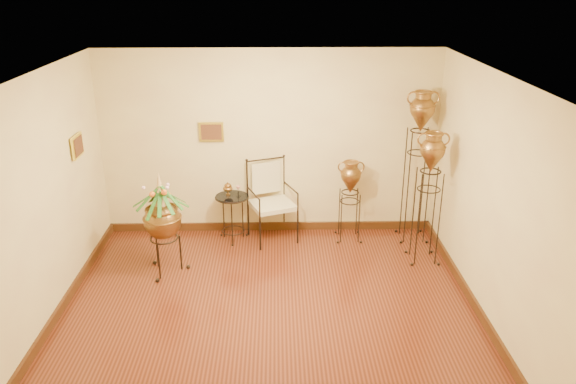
{
  "coord_description": "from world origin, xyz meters",
  "views": [
    {
      "loc": [
        0.11,
        -5.53,
        3.8
      ],
      "look_at": [
        0.25,
        1.3,
        1.1
      ],
      "focal_mm": 35.0,
      "sensor_mm": 36.0,
      "label": 1
    }
  ],
  "objects_px": {
    "planter_urn": "(162,217)",
    "armchair": "(272,202)",
    "side_table": "(233,217)",
    "amphora_tall": "(417,165)",
    "amphora_mid": "(428,197)"
  },
  "relations": [
    {
      "from": "armchair",
      "to": "side_table",
      "type": "distance_m",
      "value": 0.64
    },
    {
      "from": "amphora_tall",
      "to": "side_table",
      "type": "relative_size",
      "value": 2.54
    },
    {
      "from": "amphora_tall",
      "to": "planter_urn",
      "type": "bearing_deg",
      "value": -164.87
    },
    {
      "from": "planter_urn",
      "to": "side_table",
      "type": "distance_m",
      "value": 1.35
    },
    {
      "from": "amphora_mid",
      "to": "armchair",
      "type": "bearing_deg",
      "value": 161.95
    },
    {
      "from": "planter_urn",
      "to": "amphora_mid",
      "type": "bearing_deg",
      "value": 4.36
    },
    {
      "from": "amphora_mid",
      "to": "armchair",
      "type": "height_order",
      "value": "amphora_mid"
    },
    {
      "from": "amphora_tall",
      "to": "amphora_mid",
      "type": "relative_size",
      "value": 1.21
    },
    {
      "from": "amphora_mid",
      "to": "armchair",
      "type": "relative_size",
      "value": 1.55
    },
    {
      "from": "amphora_tall",
      "to": "amphora_mid",
      "type": "bearing_deg",
      "value": -90.0
    },
    {
      "from": "amphora_tall",
      "to": "armchair",
      "type": "distance_m",
      "value": 2.19
    },
    {
      "from": "amphora_mid",
      "to": "side_table",
      "type": "relative_size",
      "value": 2.09
    },
    {
      "from": "planter_urn",
      "to": "armchair",
      "type": "bearing_deg",
      "value": 33.8
    },
    {
      "from": "planter_urn",
      "to": "armchair",
      "type": "height_order",
      "value": "planter_urn"
    },
    {
      "from": "amphora_tall",
      "to": "side_table",
      "type": "distance_m",
      "value": 2.82
    }
  ]
}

